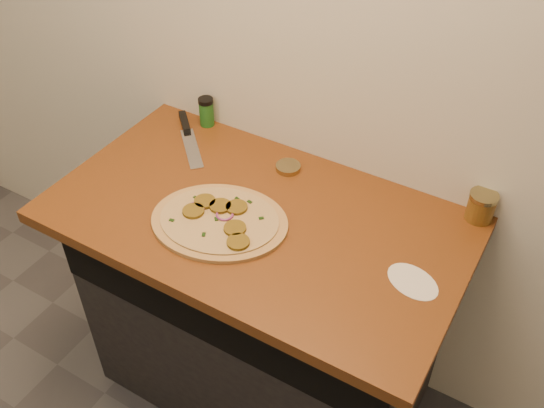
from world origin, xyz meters
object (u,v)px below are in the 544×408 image
Objects in this scene: spice_shaker at (206,112)px; salsa_jar at (481,206)px; chefs_knife at (188,134)px; pizza at (219,220)px.

salsa_jar is at bearing -0.00° from spice_shaker.
chefs_knife is 0.10m from spice_shaker.
pizza reaches higher than chefs_knife.
pizza is 1.86× the size of chefs_knife.
salsa_jar reaches higher than chefs_knife.
salsa_jar is 0.94m from spice_shaker.
chefs_knife is at bearing -100.63° from spice_shaker.
pizza is 5.38× the size of salsa_jar.
spice_shaker is at bearing 79.37° from chefs_knife.
pizza is at bearing -50.89° from spice_shaker.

